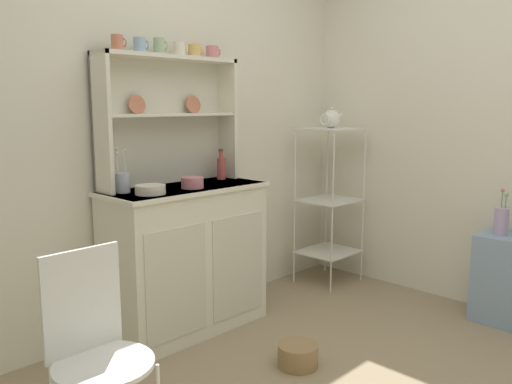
{
  "coord_description": "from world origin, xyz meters",
  "views": [
    {
      "loc": [
        -1.93,
        -1.09,
        1.37
      ],
      "look_at": [
        0.32,
        1.12,
        0.84
      ],
      "focal_mm": 37.02,
      "sensor_mm": 36.0,
      "label": 1
    }
  ],
  "objects": [
    {
      "name": "wall_back",
      "position": [
        0.0,
        1.62,
        1.25
      ],
      "size": [
        3.84,
        0.05,
        2.5
      ],
      "primitive_type": "cube",
      "color": "silver",
      "rests_on": "ground"
    },
    {
      "name": "hutch_cabinet",
      "position": [
        -0.03,
        1.37,
        0.46
      ],
      "size": [
        1.0,
        0.45,
        0.89
      ],
      "color": "silver",
      "rests_on": "ground"
    },
    {
      "name": "hutch_shelf_unit",
      "position": [
        -0.03,
        1.53,
        1.33
      ],
      "size": [
        0.93,
        0.18,
        0.76
      ],
      "color": "silver",
      "rests_on": "hutch_cabinet"
    },
    {
      "name": "bakers_rack",
      "position": [
        1.29,
        1.29,
        0.71
      ],
      "size": [
        0.42,
        0.37,
        1.19
      ],
      "color": "silver",
      "rests_on": "ground"
    },
    {
      "name": "wire_chair",
      "position": [
        -1.06,
        0.59,
        0.52
      ],
      "size": [
        0.36,
        0.36,
        0.85
      ],
      "rotation": [
        0.0,
        0.0,
        0.59
      ],
      "color": "white",
      "rests_on": "ground"
    },
    {
      "name": "floor_basket",
      "position": [
        0.08,
        0.58,
        0.06
      ],
      "size": [
        0.21,
        0.21,
        0.12
      ],
      "primitive_type": "cylinder",
      "color": "#93754C",
      "rests_on": "ground"
    },
    {
      "name": "cup_terracotta_0",
      "position": [
        -0.36,
        1.49,
        1.69
      ],
      "size": [
        0.08,
        0.06,
        0.09
      ],
      "color": "#C67556",
      "rests_on": "hutch_shelf_unit"
    },
    {
      "name": "cup_sky_1",
      "position": [
        -0.22,
        1.49,
        1.69
      ],
      "size": [
        0.08,
        0.07,
        0.08
      ],
      "color": "#8EB2D1",
      "rests_on": "hutch_shelf_unit"
    },
    {
      "name": "cup_sage_2",
      "position": [
        -0.09,
        1.49,
        1.7
      ],
      "size": [
        0.08,
        0.06,
        0.09
      ],
      "color": "#9EB78E",
      "rests_on": "hutch_shelf_unit"
    },
    {
      "name": "cup_cream_3",
      "position": [
        0.05,
        1.49,
        1.69
      ],
      "size": [
        0.09,
        0.07,
        0.08
      ],
      "color": "silver",
      "rests_on": "hutch_shelf_unit"
    },
    {
      "name": "cup_gold_4",
      "position": [
        0.17,
        1.49,
        1.69
      ],
      "size": [
        0.09,
        0.08,
        0.08
      ],
      "color": "#DBB760",
      "rests_on": "hutch_shelf_unit"
    },
    {
      "name": "cup_rose_5",
      "position": [
        0.31,
        1.49,
        1.69
      ],
      "size": [
        0.09,
        0.08,
        0.08
      ],
      "color": "#D17A84",
      "rests_on": "hutch_shelf_unit"
    },
    {
      "name": "bowl_mixing_large",
      "position": [
        -0.32,
        1.29,
        0.91
      ],
      "size": [
        0.16,
        0.16,
        0.05
      ],
      "primitive_type": "cylinder",
      "color": "silver",
      "rests_on": "hutch_cabinet"
    },
    {
      "name": "bowl_floral_medium",
      "position": [
        -0.03,
        1.29,
        0.92
      ],
      "size": [
        0.13,
        0.13,
        0.06
      ],
      "primitive_type": "cylinder",
      "color": "#D17A84",
      "rests_on": "hutch_cabinet"
    },
    {
      "name": "jam_bottle",
      "position": [
        0.34,
        1.45,
        0.96
      ],
      "size": [
        0.06,
        0.06,
        0.2
      ],
      "color": "#B74C47",
      "rests_on": "hutch_cabinet"
    },
    {
      "name": "utensil_jar",
      "position": [
        -0.4,
        1.45,
        0.95
      ],
      "size": [
        0.08,
        0.08,
        0.25
      ],
      "color": "#B2B7C6",
      "rests_on": "hutch_cabinet"
    },
    {
      "name": "porcelain_teapot",
      "position": [
        1.29,
        1.29,
        1.26
      ],
      "size": [
        0.23,
        0.14,
        0.16
      ],
      "color": "white",
      "rests_on": "bakers_rack"
    },
    {
      "name": "flower_vase",
      "position": [
        1.44,
        0.07,
        0.65
      ],
      "size": [
        0.09,
        0.09,
        0.29
      ],
      "color": "#B79ECC",
      "rests_on": "side_shelf_blue"
    }
  ]
}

